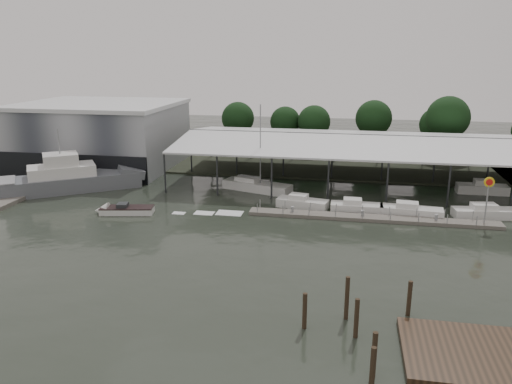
% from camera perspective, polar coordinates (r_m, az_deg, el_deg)
% --- Properties ---
extents(ground, '(200.00, 200.00, 0.00)m').
position_cam_1_polar(ground, '(50.19, -4.01, -5.80)').
color(ground, '#262C24').
rests_on(ground, ground).
extents(land_strip_far, '(140.00, 30.00, 0.30)m').
position_cam_1_polar(land_strip_far, '(89.83, 2.73, 3.98)').
color(land_strip_far, '#313629').
rests_on(land_strip_far, ground).
extents(land_strip_west, '(20.00, 40.00, 0.30)m').
position_cam_1_polar(land_strip_west, '(93.19, -23.61, 3.10)').
color(land_strip_west, '#313629').
rests_on(land_strip_west, ground).
extents(storage_warehouse, '(24.50, 20.50, 10.50)m').
position_cam_1_polar(storage_warehouse, '(86.07, -17.33, 6.28)').
color(storage_warehouse, '#989CA2').
rests_on(storage_warehouse, ground).
extents(covered_boat_shed, '(58.24, 24.00, 6.96)m').
position_cam_1_polar(covered_boat_shed, '(74.31, 14.40, 5.75)').
color(covered_boat_shed, silver).
rests_on(covered_boat_shed, ground).
extents(trawler_dock, '(3.00, 18.00, 0.50)m').
position_cam_1_polar(trawler_dock, '(74.77, -23.98, 0.31)').
color(trawler_dock, '#605D55').
rests_on(trawler_dock, ground).
extents(floating_dock, '(28.00, 2.00, 1.40)m').
position_cam_1_polar(floating_dock, '(58.12, 13.04, -2.92)').
color(floating_dock, '#605D55').
rests_on(floating_dock, ground).
extents(shell_fuel_sign, '(1.10, 0.18, 5.55)m').
position_cam_1_polar(shell_fuel_sign, '(58.92, 24.99, 0.02)').
color(shell_fuel_sign, gray).
rests_on(shell_fuel_sign, ground).
extents(grey_trawler, '(18.37, 14.94, 8.84)m').
position_cam_1_polar(grey_trawler, '(72.96, -20.26, 1.43)').
color(grey_trawler, '#585C61').
rests_on(grey_trawler, ground).
extents(white_sailboat, '(10.01, 5.52, 11.98)m').
position_cam_1_polar(white_sailboat, '(68.34, 0.01, 0.69)').
color(white_sailboat, silver).
rests_on(white_sailboat, ground).
extents(speedboat_underway, '(17.73, 5.24, 2.00)m').
position_cam_1_polar(speedboat_underway, '(60.85, -15.04, -2.02)').
color(speedboat_underway, silver).
rests_on(speedboat_underway, ground).
extents(moored_cruiser_0, '(6.49, 3.39, 1.70)m').
position_cam_1_polar(moored_cruiser_0, '(61.21, 5.27, -1.22)').
color(moored_cruiser_0, silver).
rests_on(moored_cruiser_0, ground).
extents(moored_cruiser_1, '(6.08, 2.23, 1.70)m').
position_cam_1_polar(moored_cruiser_1, '(60.34, 11.35, -1.71)').
color(moored_cruiser_1, silver).
rests_on(moored_cruiser_1, ground).
extents(moored_cruiser_2, '(7.23, 2.85, 1.70)m').
position_cam_1_polar(moored_cruiser_2, '(60.51, 17.25, -2.08)').
color(moored_cruiser_2, silver).
rests_on(moored_cruiser_2, ground).
extents(moored_cruiser_3, '(8.04, 3.36, 1.70)m').
position_cam_1_polar(moored_cruiser_3, '(63.12, 24.92, -2.13)').
color(moored_cruiser_3, silver).
rests_on(moored_cruiser_3, ground).
extents(mooring_pilings, '(7.54, 8.91, 3.86)m').
position_cam_1_polar(mooring_pilings, '(34.47, 11.78, -14.71)').
color(mooring_pilings, '#382C1C').
rests_on(mooring_pilings, ground).
extents(horizon_tree_line, '(72.76, 10.38, 11.11)m').
position_cam_1_polar(horizon_tree_line, '(94.04, 17.18, 7.64)').
color(horizon_tree_line, '#2F2215').
rests_on(horizon_tree_line, ground).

